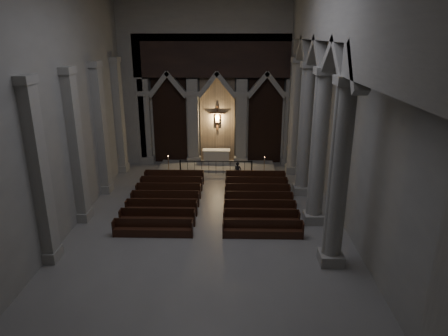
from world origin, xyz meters
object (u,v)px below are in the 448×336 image
candle_stand_right (264,170)px  worshipper (238,172)px  candle_stand_left (169,169)px  altar_rail (216,165)px  altar (216,156)px  pews (212,201)px

candle_stand_right → worshipper: worshipper is taller
candle_stand_left → altar_rail: bearing=1.1°
candle_stand_left → worshipper: 5.08m
candle_stand_left → worshipper: candle_stand_left is taller
altar → worshipper: (1.58, -3.57, 0.01)m
candle_stand_left → candle_stand_right: (6.77, 0.05, -0.01)m
candle_stand_right → pews: (-3.41, -5.50, -0.07)m
altar → candle_stand_left: bearing=-146.4°
altar_rail → worshipper: (1.52, -1.45, 0.01)m
candle_stand_left → pews: candle_stand_left is taller
worshipper → candle_stand_left: bearing=173.8°
altar_rail → candle_stand_right: 3.42m
candle_stand_left → pews: 6.40m
altar_rail → candle_stand_right: (3.41, -0.02, -0.31)m
altar → candle_stand_right: 4.09m
candle_stand_left → altar: bearing=33.6°
pews → candle_stand_right: bearing=58.2°
candle_stand_right → pews: 6.47m
pews → altar_rail: bearing=90.0°
candle_stand_left → candle_stand_right: 6.77m
altar_rail → candle_stand_right: size_ratio=3.90×
candle_stand_left → worshipper: bearing=-15.8°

